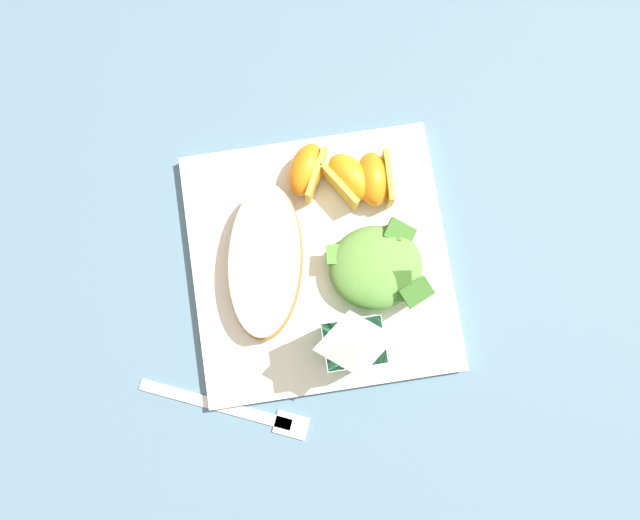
% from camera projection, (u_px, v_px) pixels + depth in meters
% --- Properties ---
extents(ground, '(3.00, 3.00, 0.00)m').
position_uv_depth(ground, '(320.00, 263.00, 0.66)').
color(ground, slate).
extents(white_plate, '(0.28, 0.28, 0.02)m').
position_uv_depth(white_plate, '(320.00, 262.00, 0.65)').
color(white_plate, white).
rests_on(white_plate, ground).
extents(cheesy_pizza_bread, '(0.11, 0.18, 0.04)m').
position_uv_depth(cheesy_pizza_bread, '(265.00, 261.00, 0.62)').
color(cheesy_pizza_bread, '#A87038').
rests_on(cheesy_pizza_bread, white_plate).
extents(green_salad_pile, '(0.11, 0.10, 0.05)m').
position_uv_depth(green_salad_pile, '(376.00, 267.00, 0.62)').
color(green_salad_pile, '#5B8E3D').
rests_on(green_salad_pile, white_plate).
extents(milk_carton, '(0.06, 0.05, 0.11)m').
position_uv_depth(milk_carton, '(353.00, 343.00, 0.57)').
color(milk_carton, '#2D8451').
rests_on(milk_carton, white_plate).
extents(orange_wedge_front, '(0.04, 0.06, 0.04)m').
position_uv_depth(orange_wedge_front, '(375.00, 179.00, 0.63)').
color(orange_wedge_front, orange).
rests_on(orange_wedge_front, white_plate).
extents(orange_wedge_middle, '(0.06, 0.07, 0.04)m').
position_uv_depth(orange_wedge_middle, '(349.00, 178.00, 0.63)').
color(orange_wedge_middle, orange).
rests_on(orange_wedge_middle, white_plate).
extents(orange_wedge_rear, '(0.06, 0.07, 0.04)m').
position_uv_depth(orange_wedge_rear, '(304.00, 171.00, 0.64)').
color(orange_wedge_rear, orange).
rests_on(orange_wedge_rear, white_plate).
extents(metal_fork, '(0.18, 0.09, 0.01)m').
position_uv_depth(metal_fork, '(238.00, 411.00, 0.63)').
color(metal_fork, silver).
rests_on(metal_fork, ground).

